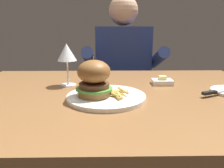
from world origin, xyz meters
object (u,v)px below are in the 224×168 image
object	(u,v)px
burger_sandwich	(94,78)
wine_glass	(67,54)
diner_person	(123,88)
butter_dish	(162,81)
main_plate	(106,97)
table_knife	(223,91)

from	to	relation	value
burger_sandwich	wine_glass	xyz separation A→B (m)	(-0.12, 0.19, 0.06)
burger_sandwich	diner_person	bearing A→B (deg)	79.32
wine_glass	butter_dish	distance (m)	0.41
main_plate	table_knife	xyz separation A→B (m)	(0.42, 0.04, 0.01)
main_plate	butter_dish	bearing A→B (deg)	39.07
table_knife	diner_person	bearing A→B (deg)	113.23
table_knife	butter_dish	bearing A→B (deg)	140.62
wine_glass	table_knife	xyz separation A→B (m)	(0.58, -0.14, -0.12)
wine_glass	butter_dish	size ratio (longest dim) A/B	2.05
main_plate	wine_glass	distance (m)	0.27
wine_glass	butter_dish	world-z (taller)	wine_glass
burger_sandwich	diner_person	distance (m)	0.83
main_plate	butter_dish	world-z (taller)	butter_dish
table_knife	burger_sandwich	bearing A→B (deg)	-173.74
burger_sandwich	table_knife	xyz separation A→B (m)	(0.46, 0.05, -0.06)
wine_glass	table_knife	size ratio (longest dim) A/B	0.78
burger_sandwich	main_plate	bearing A→B (deg)	12.07
main_plate	butter_dish	size ratio (longest dim) A/B	3.15
burger_sandwich	table_knife	distance (m)	0.47
table_knife	butter_dish	world-z (taller)	butter_dish
burger_sandwich	butter_dish	size ratio (longest dim) A/B	1.56
butter_dish	main_plate	bearing A→B (deg)	-140.93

